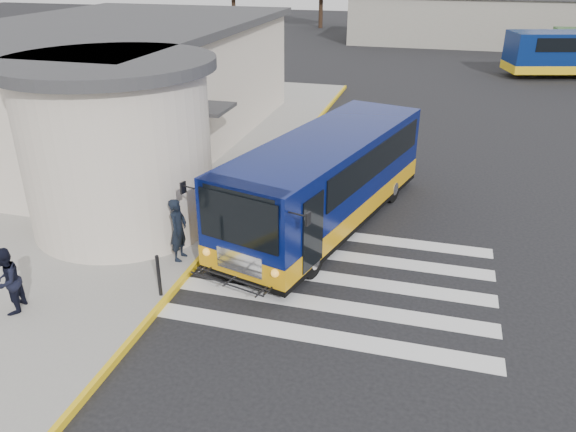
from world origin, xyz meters
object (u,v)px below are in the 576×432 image
(pedestrian_a, at_px, (178,230))
(bollard, at_px, (159,276))
(transit_bus, at_px, (326,184))
(pedestrian_b, at_px, (7,281))

(pedestrian_a, distance_m, bollard, 1.79)
(pedestrian_a, bearing_deg, bollard, -170.13)
(transit_bus, distance_m, bollard, 5.89)
(transit_bus, height_order, pedestrian_b, transit_bus)
(transit_bus, relative_size, bollard, 9.37)
(pedestrian_a, relative_size, bollard, 1.60)
(pedestrian_a, xyz_separation_m, pedestrian_b, (-2.59, -3.20, -0.07))
(transit_bus, height_order, bollard, transit_bus)
(transit_bus, bearing_deg, bollard, -104.03)
(pedestrian_a, height_order, pedestrian_b, pedestrian_a)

